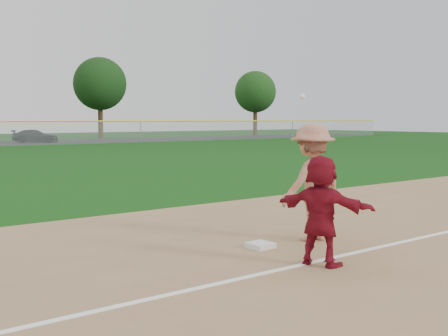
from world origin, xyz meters
TOP-DOWN VIEW (x-y plane):
  - ground at (0.00, 0.00)m, footprint 160.00×160.00m
  - foul_line at (0.00, -0.80)m, footprint 60.00×0.10m
  - first_base at (-0.07, 0.42)m, footprint 0.41×0.41m
  - base_runner at (-0.09, -0.97)m, footprint 0.93×1.61m
  - car_right at (11.95, 45.60)m, footprint 4.46×3.21m
  - first_base_play at (1.07, 0.31)m, footprint 1.35×0.78m
  - tree_3 at (22.00, 52.80)m, footprint 6.00×6.00m
  - tree_4 at (44.00, 51.20)m, footprint 5.60×5.60m

SIDE VIEW (x-z plane):
  - ground at x=0.00m, z-range 0.00..0.00m
  - foul_line at x=0.00m, z-range 0.02..0.03m
  - first_base at x=-0.07m, z-range 0.02..0.11m
  - car_right at x=11.95m, z-range 0.01..1.21m
  - base_runner at x=-0.09m, z-range 0.02..1.68m
  - first_base_play at x=1.07m, z-range -0.23..2.37m
  - tree_4 at x=44.00m, z-range 1.51..10.18m
  - tree_3 at x=22.00m, z-range 1.57..10.76m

